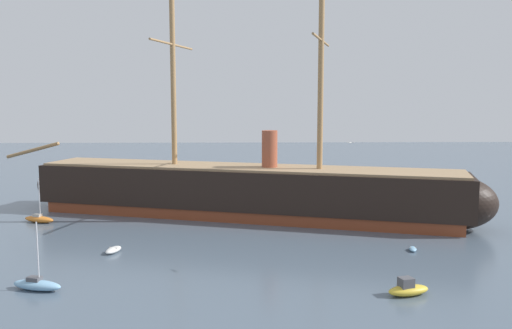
{
  "coord_description": "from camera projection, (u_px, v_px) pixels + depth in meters",
  "views": [
    {
      "loc": [
        0.73,
        -21.71,
        17.46
      ],
      "look_at": [
        2.22,
        39.17,
        10.1
      ],
      "focal_mm": 37.18,
      "sensor_mm": 36.0,
      "label": 1
    }
  ],
  "objects": [
    {
      "name": "sailboat_far_left",
      "position": [
        39.0,
        219.0,
        76.25
      ],
      "size": [
        5.14,
        3.18,
        6.43
      ],
      "color": "orange",
      "rests_on": "ground"
    },
    {
      "name": "dinghy_alongside_stern",
      "position": [
        413.0,
        249.0,
        61.86
      ],
      "size": [
        1.26,
        2.07,
        0.46
      ],
      "color": "#7FB2D6",
      "rests_on": "ground"
    },
    {
      "name": "dinghy_alongside_bow",
      "position": [
        113.0,
        250.0,
        61.13
      ],
      "size": [
        2.0,
        2.98,
        0.65
      ],
      "color": "silver",
      "rests_on": "ground"
    },
    {
      "name": "dinghy_distant_centre",
      "position": [
        249.0,
        203.0,
        89.3
      ],
      "size": [
        1.95,
        2.41,
        0.52
      ],
      "color": "#1E284C",
      "rests_on": "ground"
    },
    {
      "name": "dinghy_far_right",
      "position": [
        435.0,
        222.0,
        75.12
      ],
      "size": [
        2.47,
        1.21,
        0.57
      ],
      "color": "#1E284C",
      "rests_on": "ground"
    },
    {
      "name": "motorboat_mid_right",
      "position": [
        408.0,
        289.0,
        47.7
      ],
      "size": [
        4.26,
        2.66,
        1.67
      ],
      "color": "gold",
      "rests_on": "ground"
    },
    {
      "name": "tall_ship",
      "position": [
        245.0,
        191.0,
        79.68
      ],
      "size": [
        75.54,
        28.13,
        37.24
      ],
      "color": "brown",
      "rests_on": "ground"
    },
    {
      "name": "sailboat_mid_left",
      "position": [
        37.0,
        284.0,
        49.04
      ],
      "size": [
        5.18,
        2.8,
        6.47
      ],
      "color": "#7FB2D6",
      "rests_on": "ground"
    },
    {
      "name": "seagull_in_flight",
      "position": [
        350.0,
        143.0,
        53.31
      ],
      "size": [
        0.69,
        0.89,
        0.13
      ],
      "color": "silver"
    }
  ]
}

